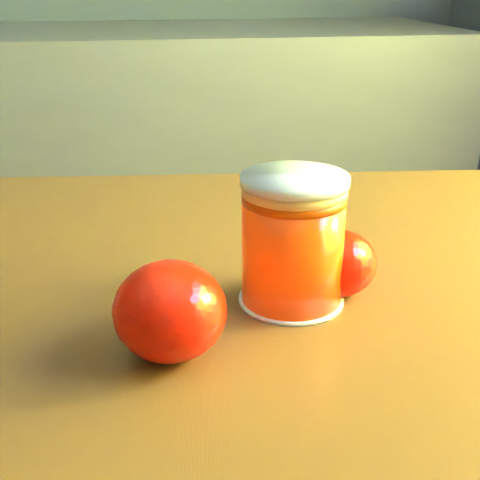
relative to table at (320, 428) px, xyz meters
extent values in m
cube|color=brown|center=(0.00, 0.00, 0.08)|extent=(1.15, 0.86, 0.04)
cylinder|color=#FF3805|center=(-0.02, 0.03, 0.15)|extent=(0.08, 0.08, 0.09)
cylinder|color=#FFBF68|center=(-0.02, 0.03, 0.19)|extent=(0.08, 0.08, 0.01)
cylinder|color=silver|center=(-0.02, 0.03, 0.20)|extent=(0.08, 0.08, 0.00)
ellipsoid|color=#FF1805|center=(-0.12, -0.03, 0.14)|extent=(0.09, 0.09, 0.07)
ellipsoid|color=#FF1805|center=(0.02, 0.03, 0.13)|extent=(0.06, 0.06, 0.05)
camera|label=1|loc=(-0.14, -0.42, 0.34)|focal=50.00mm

